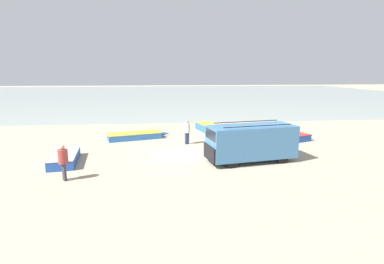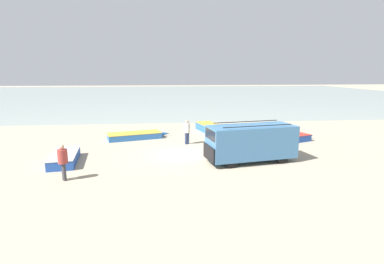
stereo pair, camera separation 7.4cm
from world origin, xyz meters
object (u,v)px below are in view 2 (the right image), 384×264
object	(u,v)px
fisherman_1	(63,159)
parked_van	(251,142)
fishing_rowboat_3	(285,139)
fisherman_0	(187,130)
fishing_rowboat_0	(213,129)
fishing_rowboat_1	(136,136)
fishing_rowboat_2	(65,157)

from	to	relation	value
fisherman_1	parked_van	bearing A→B (deg)	-17.63
fishing_rowboat_3	fisherman_1	size ratio (longest dim) A/B	2.97
fishing_rowboat_3	fisherman_1	world-z (taller)	fisherman_1
parked_van	fisherman_0	bearing A→B (deg)	-64.35
fishing_rowboat_0	fishing_rowboat_3	distance (m)	6.25
fisherman_0	fishing_rowboat_0	bearing A→B (deg)	128.99
fishing_rowboat_1	parked_van	bearing A→B (deg)	-59.49
parked_van	fisherman_1	world-z (taller)	parked_van
parked_van	fishing_rowboat_2	size ratio (longest dim) A/B	1.27
fisherman_0	fishing_rowboat_3	bearing A→B (deg)	71.72
fishing_rowboat_1	fisherman_0	size ratio (longest dim) A/B	2.86
parked_van	fishing_rowboat_3	distance (m)	6.16
fishing_rowboat_0	fisherman_0	xyz separation A→B (m)	(-2.52, -3.78, 0.73)
fishing_rowboat_3	fisherman_1	xyz separation A→B (m)	(-13.99, -6.74, 0.81)
fishing_rowboat_3	fisherman_1	distance (m)	15.55
fishing_rowboat_2	fishing_rowboat_3	xyz separation A→B (m)	(14.94, 3.56, -0.02)
fishing_rowboat_3	parked_van	bearing A→B (deg)	-152.62
parked_van	fishing_rowboat_0	xyz separation A→B (m)	(-0.85, 8.47, -0.86)
fishing_rowboat_2	fisherman_1	distance (m)	3.41
fishing_rowboat_3	fishing_rowboat_1	bearing A→B (deg)	147.09
parked_van	fishing_rowboat_1	world-z (taller)	parked_van
fishing_rowboat_0	fishing_rowboat_3	xyz separation A→B (m)	(4.88, -3.91, -0.08)
fishing_rowboat_1	fisherman_0	world-z (taller)	fisherman_0
fishing_rowboat_2	fishing_rowboat_0	bearing A→B (deg)	-61.97
fishing_rowboat_1	fisherman_0	distance (m)	4.55
fishing_rowboat_0	fishing_rowboat_1	xyz separation A→B (m)	(-6.41, -1.56, -0.09)
fishing_rowboat_1	fisherman_0	xyz separation A→B (m)	(3.89, -2.21, 0.82)
parked_van	fishing_rowboat_0	bearing A→B (deg)	-94.32
fisherman_1	fishing_rowboat_3	bearing A→B (deg)	-4.23
fishing_rowboat_0	fisherman_0	world-z (taller)	fisherman_0
fishing_rowboat_3	fisherman_0	bearing A→B (deg)	157.83
parked_van	fisherman_0	xyz separation A→B (m)	(-3.37, 4.69, -0.13)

